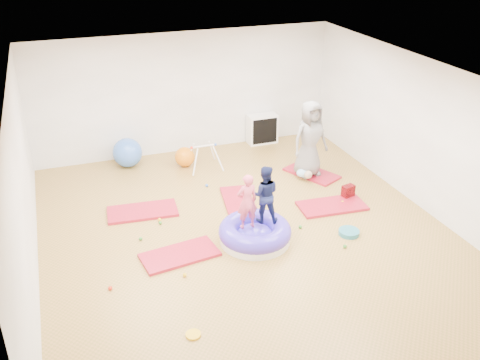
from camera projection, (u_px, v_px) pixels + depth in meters
name	position (u px, v px, depth m)	size (l,w,h in m)	color
room	(246.00, 161.00, 8.89)	(7.01, 8.01, 2.81)	#A6793C
gym_mat_front_left	(180.00, 255.00, 8.83)	(1.25, 0.63, 0.05)	red
gym_mat_mid_left	(143.00, 211.00, 10.13)	(1.30, 0.65, 0.05)	red
gym_mat_center_back	(238.00, 200.00, 10.55)	(1.14, 0.57, 0.05)	red
gym_mat_right	(332.00, 206.00, 10.32)	(1.29, 0.64, 0.05)	red
gym_mat_rear_right	(312.00, 173.00, 11.63)	(1.18, 0.59, 0.05)	red
inflatable_cushion	(255.00, 233.00, 9.19)	(1.26, 1.26, 0.40)	white
child_pink	(247.00, 199.00, 8.83)	(0.36, 0.24, 0.99)	#D84E6A
child_navy	(265.00, 192.00, 9.01)	(0.50, 0.39, 1.04)	#131A45
adult_caregiver	(310.00, 139.00, 11.18)	(0.80, 0.52, 1.64)	slate
infant	(305.00, 173.00, 11.34)	(0.36, 0.37, 0.21)	#99CEFC
ball_pit_balls	(220.00, 231.00, 9.49)	(4.70, 3.05, 0.06)	#36862D
exercise_ball_blue	(127.00, 153.00, 11.88)	(0.65, 0.65, 0.65)	blue
exercise_ball_orange	(185.00, 157.00, 11.93)	(0.45, 0.45, 0.45)	orange
infant_play_gym	(204.00, 153.00, 11.74)	(0.73, 0.69, 0.56)	white
cube_shelf	(262.00, 129.00, 13.11)	(0.72, 0.36, 0.72)	white
balance_disc	(349.00, 232.00, 9.43)	(0.37, 0.37, 0.08)	teal
backpack	(348.00, 192.00, 10.59)	(0.24, 0.15, 0.28)	#99060E
yellow_toy	(193.00, 335.00, 7.16)	(0.21, 0.21, 0.03)	yellow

